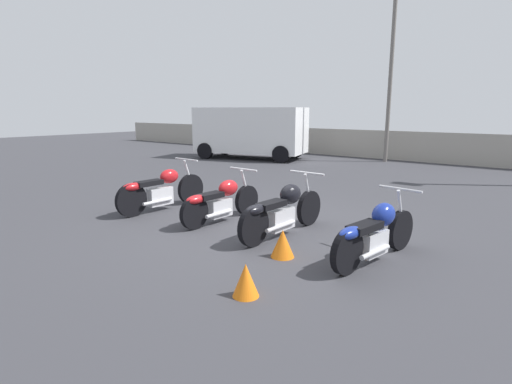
{
  "coord_description": "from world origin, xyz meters",
  "views": [
    {
      "loc": [
        4.41,
        -5.6,
        2.12
      ],
      "look_at": [
        0.0,
        -0.05,
        0.65
      ],
      "focal_mm": 28.0,
      "sensor_mm": 36.0,
      "label": 1
    }
  ],
  "objects_px": {
    "traffic_cone_near": "(283,243)",
    "motorcycle_slot_3": "(375,233)",
    "light_pole_left": "(392,56)",
    "motorcycle_slot_2": "(282,210)",
    "traffic_cone_far": "(246,280)",
    "motorcycle_slot_0": "(161,190)",
    "parked_van": "(251,131)",
    "motorcycle_slot_1": "(221,201)"
  },
  "relations": [
    {
      "from": "traffic_cone_near",
      "to": "motorcycle_slot_3",
      "type": "bearing_deg",
      "value": 30.47
    },
    {
      "from": "light_pole_left",
      "to": "motorcycle_slot_2",
      "type": "bearing_deg",
      "value": -77.95
    },
    {
      "from": "light_pole_left",
      "to": "traffic_cone_far",
      "type": "bearing_deg",
      "value": -75.76
    },
    {
      "from": "motorcycle_slot_0",
      "to": "traffic_cone_near",
      "type": "xyz_separation_m",
      "value": [
        3.62,
        -0.68,
        -0.23
      ]
    },
    {
      "from": "light_pole_left",
      "to": "parked_van",
      "type": "xyz_separation_m",
      "value": [
        -5.09,
        -2.58,
        -2.97
      ]
    },
    {
      "from": "motorcycle_slot_2",
      "to": "motorcycle_slot_3",
      "type": "distance_m",
      "value": 1.72
    },
    {
      "from": "motorcycle_slot_0",
      "to": "motorcycle_slot_3",
      "type": "distance_m",
      "value": 4.74
    },
    {
      "from": "motorcycle_slot_3",
      "to": "motorcycle_slot_0",
      "type": "bearing_deg",
      "value": -171.69
    },
    {
      "from": "motorcycle_slot_3",
      "to": "traffic_cone_far",
      "type": "relative_size",
      "value": 5.11
    },
    {
      "from": "motorcycle_slot_0",
      "to": "motorcycle_slot_1",
      "type": "relative_size",
      "value": 1.11
    },
    {
      "from": "light_pole_left",
      "to": "traffic_cone_far",
      "type": "distance_m",
      "value": 13.94
    },
    {
      "from": "motorcycle_slot_1",
      "to": "traffic_cone_far",
      "type": "relative_size",
      "value": 5.07
    },
    {
      "from": "motorcycle_slot_1",
      "to": "traffic_cone_near",
      "type": "relative_size",
      "value": 4.88
    },
    {
      "from": "motorcycle_slot_0",
      "to": "traffic_cone_far",
      "type": "height_order",
      "value": "motorcycle_slot_0"
    },
    {
      "from": "motorcycle_slot_0",
      "to": "motorcycle_slot_2",
      "type": "distance_m",
      "value": 3.03
    },
    {
      "from": "motorcycle_slot_1",
      "to": "motorcycle_slot_3",
      "type": "distance_m",
      "value": 3.12
    },
    {
      "from": "motorcycle_slot_2",
      "to": "motorcycle_slot_0",
      "type": "bearing_deg",
      "value": -174.67
    },
    {
      "from": "motorcycle_slot_1",
      "to": "motorcycle_slot_2",
      "type": "xyz_separation_m",
      "value": [
        1.41,
        0.04,
        0.04
      ]
    },
    {
      "from": "motorcycle_slot_1",
      "to": "traffic_cone_near",
      "type": "xyz_separation_m",
      "value": [
        2.0,
        -0.81,
        -0.2
      ]
    },
    {
      "from": "motorcycle_slot_1",
      "to": "light_pole_left",
      "type": "bearing_deg",
      "value": 97.25
    },
    {
      "from": "parked_van",
      "to": "traffic_cone_near",
      "type": "distance_m",
      "value": 12.12
    },
    {
      "from": "parked_van",
      "to": "traffic_cone_near",
      "type": "relative_size",
      "value": 12.34
    },
    {
      "from": "motorcycle_slot_1",
      "to": "parked_van",
      "type": "relative_size",
      "value": 0.4
    },
    {
      "from": "light_pole_left",
      "to": "traffic_cone_far",
      "type": "relative_size",
      "value": 17.87
    },
    {
      "from": "motorcycle_slot_2",
      "to": "traffic_cone_near",
      "type": "distance_m",
      "value": 1.06
    },
    {
      "from": "parked_van",
      "to": "motorcycle_slot_3",
      "type": "bearing_deg",
      "value": 31.75
    },
    {
      "from": "motorcycle_slot_3",
      "to": "traffic_cone_near",
      "type": "xyz_separation_m",
      "value": [
        -1.11,
        -0.66,
        -0.22
      ]
    },
    {
      "from": "motorcycle_slot_1",
      "to": "traffic_cone_far",
      "type": "bearing_deg",
      "value": -38.93
    },
    {
      "from": "motorcycle_slot_1",
      "to": "motorcycle_slot_2",
      "type": "height_order",
      "value": "motorcycle_slot_2"
    },
    {
      "from": "light_pole_left",
      "to": "motorcycle_slot_0",
      "type": "xyz_separation_m",
      "value": [
        -0.72,
        -10.96,
        -3.76
      ]
    },
    {
      "from": "light_pole_left",
      "to": "traffic_cone_near",
      "type": "xyz_separation_m",
      "value": [
        2.9,
        -11.64,
        -3.99
      ]
    },
    {
      "from": "motorcycle_slot_2",
      "to": "parked_van",
      "type": "distance_m",
      "value": 11.08
    },
    {
      "from": "motorcycle_slot_1",
      "to": "parked_van",
      "type": "distance_m",
      "value": 10.23
    },
    {
      "from": "motorcycle_slot_1",
      "to": "motorcycle_slot_2",
      "type": "distance_m",
      "value": 1.41
    },
    {
      "from": "motorcycle_slot_1",
      "to": "motorcycle_slot_0",
      "type": "bearing_deg",
      "value": -172.91
    },
    {
      "from": "light_pole_left",
      "to": "traffic_cone_far",
      "type": "xyz_separation_m",
      "value": [
        3.28,
        -12.94,
        -4.0
      ]
    },
    {
      "from": "motorcycle_slot_0",
      "to": "light_pole_left",
      "type": "bearing_deg",
      "value": 88.24
    },
    {
      "from": "motorcycle_slot_3",
      "to": "traffic_cone_near",
      "type": "relative_size",
      "value": 4.92
    },
    {
      "from": "parked_van",
      "to": "traffic_cone_far",
      "type": "bearing_deg",
      "value": 23.41
    },
    {
      "from": "parked_van",
      "to": "traffic_cone_far",
      "type": "xyz_separation_m",
      "value": [
        8.37,
        -10.36,
        -1.03
      ]
    },
    {
      "from": "light_pole_left",
      "to": "parked_van",
      "type": "relative_size",
      "value": 1.39
    },
    {
      "from": "motorcycle_slot_3",
      "to": "parked_van",
      "type": "height_order",
      "value": "parked_van"
    }
  ]
}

